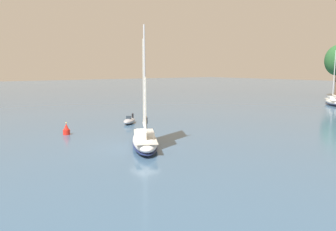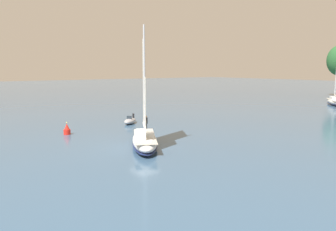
{
  "view_description": "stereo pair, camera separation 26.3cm",
  "coord_description": "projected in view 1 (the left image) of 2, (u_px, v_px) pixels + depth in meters",
  "views": [
    {
      "loc": [
        28.17,
        -17.83,
        8.19
      ],
      "look_at": [
        0.0,
        3.0,
        3.12
      ],
      "focal_mm": 35.0,
      "sensor_mm": 36.0,
      "label": 1
    },
    {
      "loc": [
        28.33,
        -17.62,
        8.19
      ],
      "look_at": [
        0.0,
        3.0,
        3.12
      ],
      "focal_mm": 35.0,
      "sensor_mm": 36.0,
      "label": 2
    }
  ],
  "objects": [
    {
      "name": "sailboat_moored_outer_mooring",
      "position": [
        333.0,
        101.0,
        73.73
      ],
      "size": [
        7.67,
        8.34,
        12.19
      ],
      "color": "white",
      "rests_on": "ground"
    },
    {
      "name": "channel_buoy",
      "position": [
        66.0,
        130.0,
        40.71
      ],
      "size": [
        0.85,
        0.85,
        1.57
      ],
      "color": "red",
      "rests_on": "ground"
    },
    {
      "name": "motor_tender",
      "position": [
        129.0,
        121.0,
        48.65
      ],
      "size": [
        3.33,
        3.48,
        1.32
      ],
      "color": "#99999E",
      "rests_on": "ground"
    },
    {
      "name": "ground_plane",
      "position": [
        145.0,
        148.0,
        34.08
      ],
      "size": [
        400.0,
        400.0,
        0.0
      ],
      "primitive_type": "plane",
      "color": "#385675"
    },
    {
      "name": "sailboat_main",
      "position": [
        145.0,
        138.0,
        33.93
      ],
      "size": [
        9.1,
        6.61,
        12.4
      ],
      "color": "silver",
      "rests_on": "ground"
    }
  ]
}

